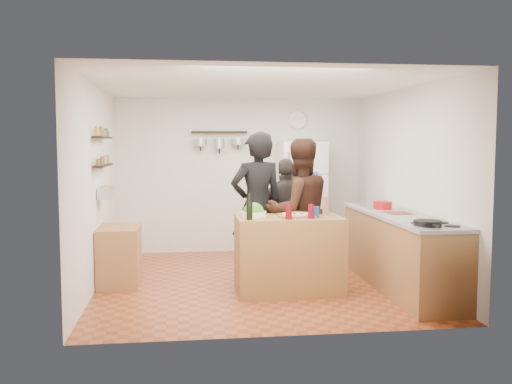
{
  "coord_description": "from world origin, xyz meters",
  "views": [
    {
      "loc": [
        -0.93,
        -7.16,
        1.79
      ],
      "look_at": [
        0.0,
        0.1,
        1.15
      ],
      "focal_mm": 40.0,
      "sensor_mm": 36.0,
      "label": 1
    }
  ],
  "objects": [
    {
      "name": "person_center",
      "position": [
        0.52,
        -0.13,
        0.92
      ],
      "size": [
        1.02,
        0.86,
        1.84
      ],
      "primitive_type": "imported",
      "rotation": [
        0.0,
        0.0,
        3.35
      ],
      "color": "black",
      "rests_on": "floor"
    },
    {
      "name": "wine_bottle",
      "position": [
        -0.19,
        -0.77,
        1.02
      ],
      "size": [
        0.07,
        0.07,
        0.21
      ],
      "primitive_type": "cylinder",
      "color": "black",
      "rests_on": "prep_island"
    },
    {
      "name": "pot_rack",
      "position": [
        -0.35,
        2.0,
        1.95
      ],
      "size": [
        0.9,
        0.04,
        0.04
      ],
      "primitive_type": "cube",
      "color": "black",
      "rests_on": "back_wall"
    },
    {
      "name": "prep_island",
      "position": [
        0.31,
        -0.55,
        0.46
      ],
      "size": [
        1.25,
        0.72,
        0.91
      ],
      "primitive_type": "cube",
      "color": "#9E6B3A",
      "rests_on": "floor"
    },
    {
      "name": "sink",
      "position": [
        1.7,
        0.3,
        0.92
      ],
      "size": [
        0.5,
        0.8,
        0.03
      ],
      "primitive_type": "cube",
      "color": "silver",
      "rests_on": "counter_run"
    },
    {
      "name": "stove_top",
      "position": [
        1.7,
        -1.5,
        0.91
      ],
      "size": [
        0.6,
        0.62,
        0.02
      ],
      "primitive_type": "cube",
      "color": "white",
      "rests_on": "counter_run"
    },
    {
      "name": "produce_basket",
      "position": [
        -1.9,
        0.2,
        1.15
      ],
      "size": [
        0.18,
        0.35,
        0.14
      ],
      "primitive_type": "cube",
      "color": "silver",
      "rests_on": "left_wall"
    },
    {
      "name": "wine_glass_far",
      "position": [
        0.53,
        -0.75,
        0.99
      ],
      "size": [
        0.07,
        0.07,
        0.17
      ],
      "primitive_type": "cylinder",
      "color": "maroon",
      "rests_on": "prep_island"
    },
    {
      "name": "wine_glass_near",
      "position": [
        0.26,
        -0.79,
        1.0
      ],
      "size": [
        0.07,
        0.07,
        0.18
      ],
      "primitive_type": "cylinder",
      "color": "#60080F",
      "rests_on": "prep_island"
    },
    {
      "name": "skillet",
      "position": [
        1.6,
        -1.54,
        0.95
      ],
      "size": [
        0.29,
        0.29,
        0.06
      ],
      "primitive_type": "cylinder",
      "color": "black",
      "rests_on": "stove_top"
    },
    {
      "name": "pepper_mill",
      "position": [
        0.76,
        -0.5,
        1.01
      ],
      "size": [
        0.06,
        0.06,
        0.2
      ],
      "primitive_type": "cylinder",
      "color": "#A26544",
      "rests_on": "prep_island"
    },
    {
      "name": "salad_bowl",
      "position": [
        -0.11,
        -0.5,
        0.94
      ],
      "size": [
        0.3,
        0.3,
        0.06
      ],
      "primitive_type": "cylinder",
      "color": "white",
      "rests_on": "prep_island"
    },
    {
      "name": "room_shell",
      "position": [
        0.0,
        0.39,
        1.25
      ],
      "size": [
        4.2,
        4.2,
        4.2
      ],
      "color": "brown",
      "rests_on": "ground"
    },
    {
      "name": "spice_shelf_lower",
      "position": [
        -1.93,
        0.2,
        1.5
      ],
      "size": [
        0.12,
        1.0,
        0.02
      ],
      "primitive_type": "cube",
      "color": "black",
      "rests_on": "left_wall"
    },
    {
      "name": "salt_canister",
      "position": [
        0.61,
        -0.67,
        0.97
      ],
      "size": [
        0.08,
        0.08,
        0.13
      ],
      "primitive_type": "cylinder",
      "color": "navy",
      "rests_on": "prep_island"
    },
    {
      "name": "person_back",
      "position": [
        0.48,
        0.49,
        0.79
      ],
      "size": [
        0.93,
        0.42,
        1.57
      ],
      "primitive_type": "imported",
      "rotation": [
        0.0,
        0.0,
        3.18
      ],
      "color": "#292624",
      "rests_on": "floor"
    },
    {
      "name": "wall_clock",
      "position": [
        0.95,
        2.08,
        2.15
      ],
      "size": [
        0.3,
        0.03,
        0.3
      ],
      "primitive_type": "cylinder",
      "rotation": [
        1.57,
        0.0,
        0.0
      ],
      "color": "silver",
      "rests_on": "back_wall"
    },
    {
      "name": "counter_run",
      "position": [
        1.7,
        -0.55,
        0.45
      ],
      "size": [
        0.63,
        2.63,
        0.9
      ],
      "primitive_type": "cube",
      "color": "#9E7042",
      "rests_on": "floor"
    },
    {
      "name": "side_table",
      "position": [
        -1.74,
        0.1,
        0.36
      ],
      "size": [
        0.5,
        0.8,
        0.73
      ],
      "primitive_type": "cube",
      "color": "#AC7348",
      "rests_on": "floor"
    },
    {
      "name": "fridge",
      "position": [
        0.95,
        1.75,
        0.9
      ],
      "size": [
        0.7,
        0.68,
        1.8
      ],
      "primitive_type": "cube",
      "color": "white",
      "rests_on": "floor"
    },
    {
      "name": "person_left",
      "position": [
        0.0,
        0.03,
        0.96
      ],
      "size": [
        0.79,
        0.6,
        1.92
      ],
      "primitive_type": "imported",
      "rotation": [
        0.0,
        0.0,
        3.36
      ],
      "color": "black",
      "rests_on": "floor"
    },
    {
      "name": "red_bowl",
      "position": [
        1.65,
        -0.04,
        0.97
      ],
      "size": [
        0.24,
        0.24,
        0.1
      ],
      "primitive_type": "cylinder",
      "color": "#AA1413",
      "rests_on": "counter_run"
    },
    {
      "name": "cutting_board",
      "position": [
        1.7,
        -0.49,
        0.91
      ],
      "size": [
        0.3,
        0.4,
        0.02
      ],
      "primitive_type": "cube",
      "color": "brown",
      "rests_on": "counter_run"
    },
    {
      "name": "pizza",
      "position": [
        0.39,
        -0.57,
        0.94
      ],
      "size": [
        0.34,
        0.34,
        0.02
      ],
      "primitive_type": "cylinder",
      "color": "beige",
      "rests_on": "pizza_board"
    },
    {
      "name": "pizza_board",
      "position": [
        0.39,
        -0.57,
        0.92
      ],
      "size": [
        0.42,
        0.34,
        0.02
      ],
      "primitive_type": "cube",
      "color": "brown",
      "rests_on": "prep_island"
    },
    {
      "name": "spice_shelf_upper",
      "position": [
        -1.93,
        0.2,
        1.85
      ],
      "size": [
        0.12,
        1.0,
        0.02
      ],
      "primitive_type": "cube",
      "color": "black",
      "rests_on": "left_wall"
    }
  ]
}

